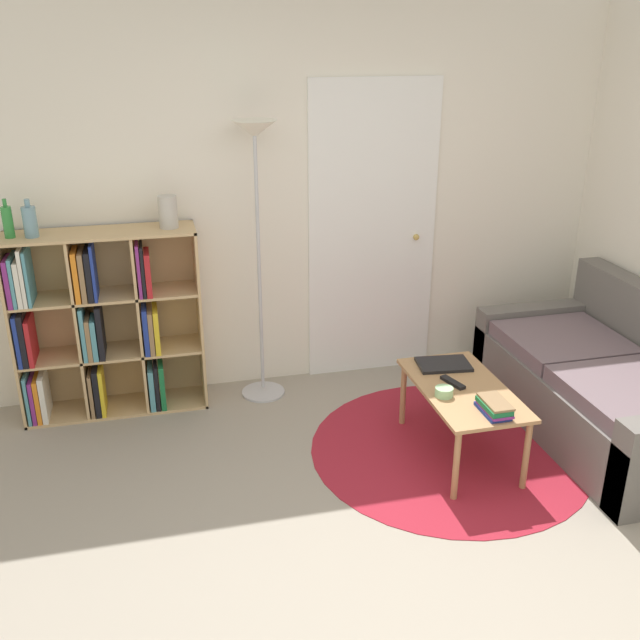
% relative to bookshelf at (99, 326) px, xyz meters
% --- Properties ---
extents(ground_plane, '(14.00, 14.00, 0.00)m').
position_rel_bookshelf_xyz_m(ground_plane, '(1.40, -2.09, -0.60)').
color(ground_plane, gray).
extents(wall_back, '(7.26, 0.11, 2.60)m').
position_rel_bookshelf_xyz_m(wall_back, '(1.42, 0.21, 0.69)').
color(wall_back, silver).
rests_on(wall_back, ground_plane).
extents(rug, '(1.68, 1.68, 0.01)m').
position_rel_bookshelf_xyz_m(rug, '(2.02, -1.03, -0.59)').
color(rug, maroon).
rests_on(rug, ground_plane).
extents(bookshelf, '(1.17, 0.34, 1.22)m').
position_rel_bookshelf_xyz_m(bookshelf, '(0.00, 0.00, 0.00)').
color(bookshelf, tan).
rests_on(bookshelf, ground_plane).
extents(floor_lamp, '(0.30, 0.30, 1.86)m').
position_rel_bookshelf_xyz_m(floor_lamp, '(1.05, -0.04, 0.88)').
color(floor_lamp, '#B7B7BC').
rests_on(floor_lamp, ground_plane).
extents(couch, '(0.93, 1.77, 0.85)m').
position_rel_bookshelf_xyz_m(couch, '(3.11, -1.03, -0.32)').
color(couch, '#66605B').
rests_on(couch, ground_plane).
extents(coffee_table, '(0.49, 0.91, 0.45)m').
position_rel_bookshelf_xyz_m(coffee_table, '(2.06, -1.08, -0.20)').
color(coffee_table, '#AD7F51').
rests_on(coffee_table, ground_plane).
extents(laptop, '(0.34, 0.25, 0.02)m').
position_rel_bookshelf_xyz_m(laptop, '(2.06, -0.79, -0.14)').
color(laptop, black).
rests_on(laptop, coffee_table).
extents(bowl, '(0.10, 0.10, 0.05)m').
position_rel_bookshelf_xyz_m(bowl, '(1.91, -1.15, -0.13)').
color(bowl, '#9ED193').
rests_on(bowl, coffee_table).
extents(book_stack_on_table, '(0.13, 0.23, 0.07)m').
position_rel_bookshelf_xyz_m(book_stack_on_table, '(2.09, -1.40, -0.11)').
color(book_stack_on_table, navy).
rests_on(book_stack_on_table, coffee_table).
extents(remote, '(0.10, 0.18, 0.02)m').
position_rel_bookshelf_xyz_m(remote, '(2.01, -1.03, -0.14)').
color(remote, black).
rests_on(remote, coffee_table).
extents(bottle_left, '(0.06, 0.06, 0.23)m').
position_rel_bookshelf_xyz_m(bottle_left, '(-0.44, -0.02, 0.72)').
color(bottle_left, '#2D8438').
rests_on(bottle_left, bookshelf).
extents(bottle_middle, '(0.08, 0.08, 0.23)m').
position_rel_bookshelf_xyz_m(bottle_middle, '(-0.31, -0.04, 0.72)').
color(bottle_middle, '#6B93A3').
rests_on(bottle_middle, bookshelf).
extents(vase_on_shelf, '(0.12, 0.12, 0.20)m').
position_rel_bookshelf_xyz_m(vase_on_shelf, '(0.49, -0.01, 0.72)').
color(vase_on_shelf, '#B7B2A8').
rests_on(vase_on_shelf, bookshelf).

